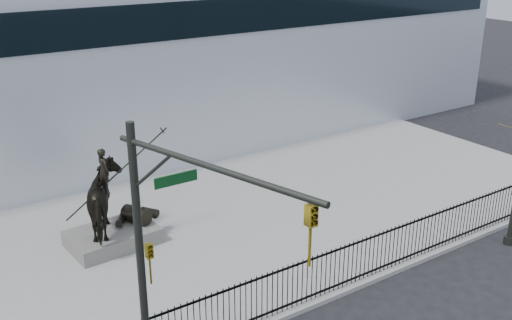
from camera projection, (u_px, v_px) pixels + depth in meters
ground at (371, 310)px, 17.78m from camera, size 120.00×120.00×0.00m
plaza at (243, 221)px, 23.18m from camera, size 30.00×12.00×0.15m
building at (110, 55)px, 31.70m from camera, size 44.00×14.00×9.00m
picket_fence at (344, 266)px, 18.43m from camera, size 22.10×0.10×1.50m
statue_plinth at (113, 237)px, 21.17m from camera, size 3.10×2.23×0.56m
equestrian_statue at (111, 199)px, 20.69m from camera, size 3.80×2.48×3.23m
traffic_signal_left at (168, 267)px, 12.34m from camera, size 1.52×4.84×7.00m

